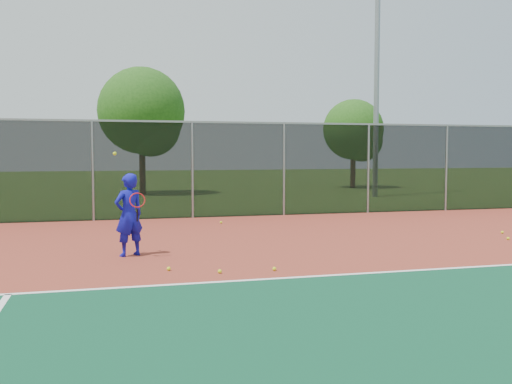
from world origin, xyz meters
TOP-DOWN VIEW (x-y plane):
  - court_apron at (0.00, 2.00)m, footprint 30.00×20.00m
  - fence_back at (0.00, 12.00)m, footprint 30.00×0.06m
  - tennis_player at (-5.18, 5.74)m, footprint 0.71×0.72m
  - practice_ball_1 at (-2.43, 10.32)m, footprint 0.07×0.07m
  - practice_ball_2 at (4.06, 6.51)m, footprint 0.07×0.07m
  - practice_ball_3 at (-2.81, 3.63)m, footprint 0.07×0.07m
  - practice_ball_4 at (-3.77, 3.67)m, footprint 0.07×0.07m
  - practice_ball_5 at (3.50, 5.59)m, footprint 0.07×0.07m
  - practice_ball_7 at (-4.58, 4.11)m, footprint 0.07×0.07m
  - floodlight_n at (6.50, 18.47)m, footprint 0.90×0.40m
  - tree_back_left at (-3.80, 22.70)m, footprint 4.24×4.24m
  - tree_back_mid at (8.35, 24.79)m, footprint 3.50×3.50m

SIDE VIEW (x-z plane):
  - court_apron at x=0.00m, z-range 0.00..0.02m
  - practice_ball_1 at x=-2.43m, z-range 0.02..0.09m
  - practice_ball_2 at x=4.06m, z-range 0.02..0.09m
  - practice_ball_3 at x=-2.81m, z-range 0.02..0.09m
  - practice_ball_4 at x=-3.77m, z-range 0.02..0.09m
  - practice_ball_5 at x=3.50m, z-range 0.02..0.09m
  - practice_ball_7 at x=-4.58m, z-range 0.02..0.09m
  - tennis_player at x=-5.18m, z-range -0.19..1.88m
  - fence_back at x=0.00m, z-range 0.05..3.08m
  - tree_back_mid at x=8.35m, z-range 0.65..5.79m
  - tree_back_left at x=-3.80m, z-range 0.79..7.01m
  - floodlight_n at x=6.50m, z-range 0.79..14.23m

